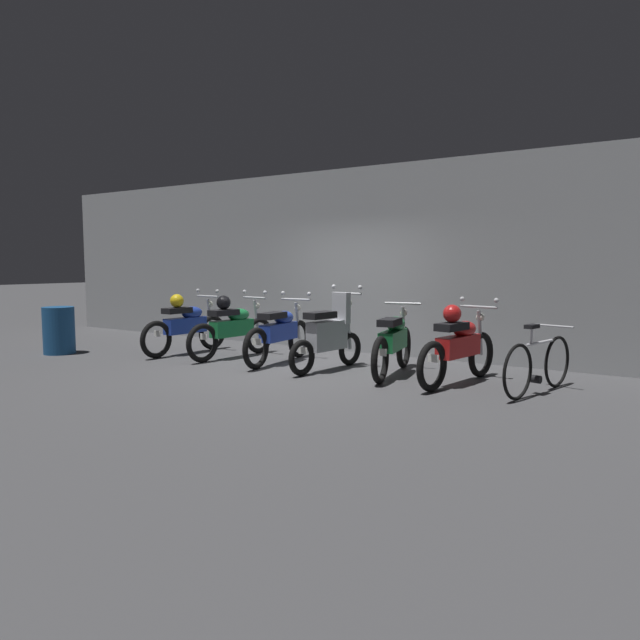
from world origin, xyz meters
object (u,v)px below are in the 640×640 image
Objects in this scene: motorbike_slot_0 at (186,325)px; motorbike_slot_1 at (233,327)px; motorbike_slot_2 at (280,333)px; motorbike_slot_3 at (329,336)px; trash_bin at (59,330)px; motorbike_slot_5 at (459,345)px; bicycle at (538,365)px; motorbike_slot_4 at (393,342)px.

motorbike_slot_0 and motorbike_slot_1 have the same top height.
motorbike_slot_3 reaches higher than motorbike_slot_2.
trash_bin is (-1.92, -1.25, -0.10)m from motorbike_slot_0.
motorbike_slot_5 is at bearing -0.70° from motorbike_slot_2.
bicycle is (5.07, -0.06, -0.17)m from motorbike_slot_1.
motorbike_slot_2 is 2.02m from motorbike_slot_4.
trash_bin is (-3.94, -1.37, -0.07)m from motorbike_slot_2.
motorbike_slot_2 is at bearing 179.07° from bicycle.
motorbike_slot_0 is at bearing -179.79° from motorbike_slot_3.
motorbike_slot_4 is at bearing 2.61° from motorbike_slot_0.
motorbike_slot_0 is at bearing -173.70° from motorbike_slot_1.
motorbike_slot_4 is 1.14× the size of bicycle.
motorbike_slot_0 is 2.31× the size of trash_bin.
bicycle is 2.00× the size of trash_bin.
motorbike_slot_5 is at bearing -0.38° from motorbike_slot_1.
motorbike_slot_2 reaches higher than bicycle.
motorbike_slot_5 reaches higher than bicycle.
motorbike_slot_0 is 1.01× the size of motorbike_slot_5.
motorbike_slot_0 is 1.16× the size of motorbike_slot_3.
motorbike_slot_0 is 2.30m from trash_bin.
motorbike_slot_4 reaches higher than bicycle.
motorbike_slot_1 is 1.01m from motorbike_slot_2.
motorbike_slot_2 is 4.17m from trash_bin.
motorbike_slot_5 reaches higher than trash_bin.
motorbike_slot_1 is at bearing 179.62° from motorbike_slot_5.
motorbike_slot_5 is at bearing 0.96° from motorbike_slot_0.
trash_bin is at bearing -166.47° from motorbike_slot_4.
motorbike_slot_3 is at bearing -177.90° from motorbike_slot_5.
motorbike_slot_2 reaches higher than trash_bin.
motorbike_slot_5 reaches higher than motorbike_slot_4.
motorbike_slot_5 is 2.29× the size of trash_bin.
motorbike_slot_4 is 2.28× the size of trash_bin.
motorbike_slot_3 is at bearing 14.27° from trash_bin.
motorbike_slot_2 is 1.15× the size of bicycle.
motorbike_slot_2 is 1.02m from motorbike_slot_3.
motorbike_slot_3 is (3.03, 0.01, -0.00)m from motorbike_slot_0.
motorbike_slot_4 is 1.00× the size of motorbike_slot_5.
bicycle is (4.07, -0.07, -0.13)m from motorbike_slot_2.
motorbike_slot_2 reaches higher than motorbike_slot_4.
motorbike_slot_1 is 4.03m from motorbike_slot_5.
bicycle is at bearing 0.53° from motorbike_slot_0.
motorbike_slot_0 reaches higher than motorbike_slot_4.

